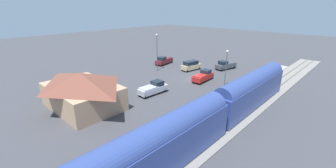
{
  "coord_description": "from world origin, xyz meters",
  "views": [
    {
      "loc": [
        -25.71,
        35.44,
        14.39
      ],
      "look_at": [
        -0.1,
        7.95,
        1.0
      ],
      "focal_mm": 23.56,
      "sensor_mm": 36.0,
      "label": 1
    }
  ],
  "objects_px": {
    "station_building": "(82,90)",
    "pickup_maroon": "(164,60)",
    "pickup_charcoal": "(226,65)",
    "light_pole_lot_center": "(157,48)",
    "pickup_red": "(203,76)",
    "pedestrian_waiting_far": "(227,89)",
    "suv_tan": "(191,65)",
    "pedestrian_on_platform": "(223,91)",
    "pickup_silver": "(153,88)",
    "passenger_train": "(161,144)",
    "light_pole_near_platform": "(226,64)"
  },
  "relations": [
    {
      "from": "light_pole_near_platform",
      "to": "light_pole_lot_center",
      "type": "xyz_separation_m",
      "value": [
        17.22,
        0.51,
        0.78
      ]
    },
    {
      "from": "pickup_silver",
      "to": "suv_tan",
      "type": "relative_size",
      "value": 1.07
    },
    {
      "from": "station_building",
      "to": "pickup_charcoal",
      "type": "height_order",
      "value": "station_building"
    },
    {
      "from": "station_building",
      "to": "light_pole_lot_center",
      "type": "distance_m",
      "value": 22.22
    },
    {
      "from": "pickup_maroon",
      "to": "light_pole_near_platform",
      "type": "bearing_deg",
      "value": 166.55
    },
    {
      "from": "station_building",
      "to": "light_pole_near_platform",
      "type": "distance_m",
      "value": 24.52
    },
    {
      "from": "pickup_charcoal",
      "to": "pickup_silver",
      "type": "relative_size",
      "value": 1.04
    },
    {
      "from": "pedestrian_waiting_far",
      "to": "pickup_red",
      "type": "xyz_separation_m",
      "value": [
        7.49,
        -3.99,
        -0.25
      ]
    },
    {
      "from": "passenger_train",
      "to": "pedestrian_on_platform",
      "type": "xyz_separation_m",
      "value": [
        4.39,
        -18.62,
        -1.58
      ]
    },
    {
      "from": "pickup_red",
      "to": "light_pole_lot_center",
      "type": "xyz_separation_m",
      "value": [
        12.12,
        1.09,
        4.25
      ]
    },
    {
      "from": "suv_tan",
      "to": "passenger_train",
      "type": "bearing_deg",
      "value": 122.85
    },
    {
      "from": "pickup_red",
      "to": "light_pole_near_platform",
      "type": "xyz_separation_m",
      "value": [
        -5.1,
        0.58,
        3.46
      ]
    },
    {
      "from": "pickup_red",
      "to": "pickup_silver",
      "type": "bearing_deg",
      "value": 78.64
    },
    {
      "from": "passenger_train",
      "to": "light_pole_lot_center",
      "type": "xyz_separation_m",
      "value": [
        24.02,
        -22.96,
        2.42
      ]
    },
    {
      "from": "pedestrian_on_platform",
      "to": "light_pole_lot_center",
      "type": "bearing_deg",
      "value": -12.48
    },
    {
      "from": "pedestrian_waiting_far",
      "to": "light_pole_near_platform",
      "type": "distance_m",
      "value": 5.26
    },
    {
      "from": "pedestrian_waiting_far",
      "to": "pickup_charcoal",
      "type": "height_order",
      "value": "pickup_charcoal"
    },
    {
      "from": "station_building",
      "to": "pedestrian_on_platform",
      "type": "relative_size",
      "value": 7.2
    },
    {
      "from": "pickup_silver",
      "to": "light_pole_lot_center",
      "type": "height_order",
      "value": "light_pole_lot_center"
    },
    {
      "from": "pickup_charcoal",
      "to": "light_pole_lot_center",
      "type": "distance_m",
      "value": 16.86
    },
    {
      "from": "pedestrian_waiting_far",
      "to": "pickup_maroon",
      "type": "relative_size",
      "value": 0.3
    },
    {
      "from": "light_pole_lot_center",
      "to": "station_building",
      "type": "bearing_deg",
      "value": 105.83
    },
    {
      "from": "pedestrian_on_platform",
      "to": "light_pole_lot_center",
      "type": "height_order",
      "value": "light_pole_lot_center"
    },
    {
      "from": "pedestrian_on_platform",
      "to": "pickup_red",
      "type": "distance_m",
      "value": 9.27
    },
    {
      "from": "station_building",
      "to": "suv_tan",
      "type": "height_order",
      "value": "station_building"
    },
    {
      "from": "pickup_maroon",
      "to": "pickup_red",
      "type": "bearing_deg",
      "value": 164.29
    },
    {
      "from": "pedestrian_on_platform",
      "to": "pedestrian_waiting_far",
      "type": "height_order",
      "value": "same"
    },
    {
      "from": "pickup_silver",
      "to": "light_pole_near_platform",
      "type": "height_order",
      "value": "light_pole_near_platform"
    },
    {
      "from": "pedestrian_waiting_far",
      "to": "light_pole_near_platform",
      "type": "relative_size",
      "value": 0.24
    },
    {
      "from": "suv_tan",
      "to": "pedestrian_waiting_far",
      "type": "bearing_deg",
      "value": 148.55
    },
    {
      "from": "pickup_red",
      "to": "passenger_train",
      "type": "bearing_deg",
      "value": 116.32
    },
    {
      "from": "pedestrian_on_platform",
      "to": "pedestrian_waiting_far",
      "type": "distance_m",
      "value": 1.45
    },
    {
      "from": "pedestrian_waiting_far",
      "to": "pickup_silver",
      "type": "xyz_separation_m",
      "value": [
        9.82,
        7.61,
        -0.25
      ]
    },
    {
      "from": "pedestrian_waiting_far",
      "to": "pickup_charcoal",
      "type": "distance_m",
      "value": 17.25
    },
    {
      "from": "pickup_maroon",
      "to": "light_pole_lot_center",
      "type": "height_order",
      "value": "light_pole_lot_center"
    },
    {
      "from": "light_pole_near_platform",
      "to": "pickup_silver",
      "type": "bearing_deg",
      "value": 56.0
    },
    {
      "from": "pickup_red",
      "to": "light_pole_near_platform",
      "type": "height_order",
      "value": "light_pole_near_platform"
    },
    {
      "from": "station_building",
      "to": "pickup_charcoal",
      "type": "bearing_deg",
      "value": -98.51
    },
    {
      "from": "pickup_red",
      "to": "pedestrian_on_platform",
      "type": "bearing_deg",
      "value": 144.1
    },
    {
      "from": "pickup_charcoal",
      "to": "light_pole_lot_center",
      "type": "xyz_separation_m",
      "value": [
        11.0,
        12.04,
        4.25
      ]
    },
    {
      "from": "pedestrian_waiting_far",
      "to": "pickup_silver",
      "type": "relative_size",
      "value": 0.31
    },
    {
      "from": "pickup_charcoal",
      "to": "pickup_red",
      "type": "bearing_deg",
      "value": 95.85
    },
    {
      "from": "pickup_red",
      "to": "light_pole_lot_center",
      "type": "height_order",
      "value": "light_pole_lot_center"
    },
    {
      "from": "passenger_train",
      "to": "pickup_red",
      "type": "xyz_separation_m",
      "value": [
        11.9,
        -24.05,
        -1.83
      ]
    },
    {
      "from": "station_building",
      "to": "pickup_maroon",
      "type": "bearing_deg",
      "value": -71.2
    },
    {
      "from": "passenger_train",
      "to": "light_pole_near_platform",
      "type": "distance_m",
      "value": 24.49
    },
    {
      "from": "pedestrian_waiting_far",
      "to": "light_pole_lot_center",
      "type": "height_order",
      "value": "light_pole_lot_center"
    },
    {
      "from": "pedestrian_on_platform",
      "to": "passenger_train",
      "type": "bearing_deg",
      "value": 103.26
    },
    {
      "from": "pedestrian_waiting_far",
      "to": "suv_tan",
      "type": "relative_size",
      "value": 0.33
    },
    {
      "from": "pedestrian_on_platform",
      "to": "pickup_charcoal",
      "type": "relative_size",
      "value": 0.3
    }
  ]
}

